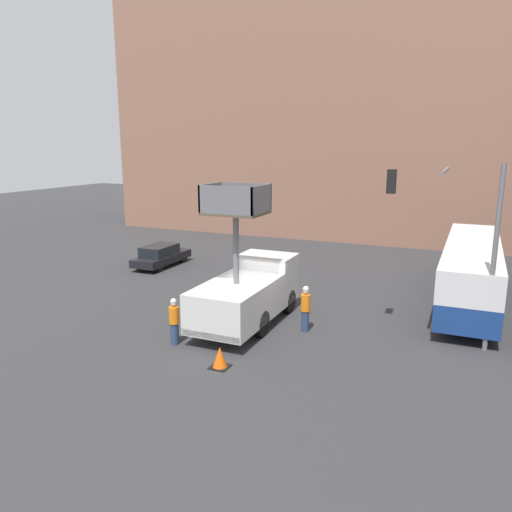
# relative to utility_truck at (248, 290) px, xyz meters

# --- Properties ---
(ground_plane) EXTENTS (120.00, 120.00, 0.00)m
(ground_plane) POSITION_rel_utility_truck_xyz_m (0.42, 0.07, -1.48)
(ground_plane) COLOR #333335
(building_backdrop_far) EXTENTS (44.00, 10.00, 21.23)m
(building_backdrop_far) POSITION_rel_utility_truck_xyz_m (0.42, 24.17, 9.13)
(building_backdrop_far) COLOR #936651
(building_backdrop_far) RESTS_ON ground_plane
(utility_truck) EXTENTS (2.49, 6.37, 6.02)m
(utility_truck) POSITION_rel_utility_truck_xyz_m (0.00, 0.00, 0.00)
(utility_truck) COLOR silver
(utility_truck) RESTS_ON ground_plane
(city_bus) EXTENTS (2.45, 12.47, 2.90)m
(city_bus) POSITION_rel_utility_truck_xyz_m (8.58, 7.09, 0.25)
(city_bus) COLOR navy
(city_bus) RESTS_ON ground_plane
(traffic_light_pole) EXTENTS (4.00, 3.75, 6.90)m
(traffic_light_pole) POSITION_rel_utility_truck_xyz_m (8.00, 0.97, 3.17)
(traffic_light_pole) COLOR slate
(traffic_light_pole) RESTS_ON ground_plane
(road_worker_near_truck) EXTENTS (0.38, 0.38, 1.83)m
(road_worker_near_truck) POSITION_rel_utility_truck_xyz_m (-1.65, -3.19, -0.57)
(road_worker_near_truck) COLOR navy
(road_worker_near_truck) RESTS_ON ground_plane
(road_worker_directing) EXTENTS (0.38, 0.38, 1.93)m
(road_worker_directing) POSITION_rel_utility_truck_xyz_m (2.52, 0.11, -0.51)
(road_worker_directing) COLOR navy
(road_worker_directing) RESTS_ON ground_plane
(traffic_cone_near_truck) EXTENTS (0.65, 0.65, 0.74)m
(traffic_cone_near_truck) POSITION_rel_utility_truck_xyz_m (0.91, -4.32, -1.13)
(traffic_cone_near_truck) COLOR black
(traffic_cone_near_truck) RESTS_ON ground_plane
(parked_car_curbside) EXTENTS (1.70, 4.35, 1.37)m
(parked_car_curbside) POSITION_rel_utility_truck_xyz_m (-9.30, 7.11, -0.78)
(parked_car_curbside) COLOR black
(parked_car_curbside) RESTS_ON ground_plane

